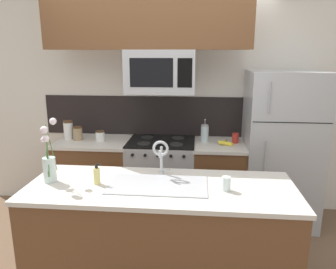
{
  "coord_description": "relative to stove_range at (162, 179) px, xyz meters",
  "views": [
    {
      "loc": [
        0.41,
        -2.68,
        1.91
      ],
      "look_at": [
        0.14,
        0.27,
        1.16
      ],
      "focal_mm": 35.0,
      "sensor_mm": 36.0,
      "label": 1
    }
  ],
  "objects": [
    {
      "name": "flower_vase",
      "position": [
        -0.74,
        -1.26,
        0.6
      ],
      "size": [
        0.11,
        0.21,
        0.5
      ],
      "color": "silver",
      "rests_on": "island_counter"
    },
    {
      "name": "microwave",
      "position": [
        0.0,
        -0.02,
        1.24
      ],
      "size": [
        0.74,
        0.4,
        0.46
      ],
      "color": "#A8AAAF"
    },
    {
      "name": "french_press",
      "position": [
        0.49,
        0.06,
        0.55
      ],
      "size": [
        0.09,
        0.09,
        0.27
      ],
      "color": "silver",
      "rests_on": "back_counter_right"
    },
    {
      "name": "sink_faucet",
      "position": [
        0.12,
        -1.05,
        0.65
      ],
      "size": [
        0.14,
        0.14,
        0.31
      ],
      "color": "#B7BABF",
      "rests_on": "island_counter"
    },
    {
      "name": "island_counter",
      "position": [
        0.14,
        -1.25,
        -0.01
      ],
      "size": [
        2.07,
        0.78,
        0.91
      ],
      "color": "brown",
      "rests_on": "ground"
    },
    {
      "name": "storage_jar_tall",
      "position": [
        -1.11,
        0.04,
        0.56
      ],
      "size": [
        0.11,
        0.11,
        0.22
      ],
      "color": "silver",
      "rests_on": "back_counter_left"
    },
    {
      "name": "rear_partition",
      "position": [
        0.3,
        0.38,
        0.84
      ],
      "size": [
        5.2,
        0.1,
        2.6
      ],
      "primitive_type": "cube",
      "color": "silver",
      "rests_on": "ground"
    },
    {
      "name": "coffee_tin",
      "position": [
        0.84,
        0.05,
        0.5
      ],
      "size": [
        0.08,
        0.08,
        0.11
      ],
      "primitive_type": "cylinder",
      "color": "#B22D23",
      "rests_on": "back_counter_right"
    },
    {
      "name": "back_counter_left",
      "position": [
        -0.79,
        0.0,
        -0.01
      ],
      "size": [
        0.86,
        0.65,
        0.91
      ],
      "color": "brown",
      "rests_on": "ground"
    },
    {
      "name": "upper_cabinet_band",
      "position": [
        -0.13,
        -0.05,
        1.77
      ],
      "size": [
        2.15,
        0.34,
        0.6
      ],
      "primitive_type": "cube",
      "color": "brown"
    },
    {
      "name": "ground_plane",
      "position": [
        -0.0,
        -0.9,
        -0.46
      ],
      "size": [
        10.0,
        10.0,
        0.0
      ],
      "primitive_type": "plane",
      "color": "brown"
    },
    {
      "name": "banana_bunch",
      "position": [
        0.72,
        -0.06,
        0.47
      ],
      "size": [
        0.19,
        0.12,
        0.08
      ],
      "color": "yellow",
      "rests_on": "back_counter_right"
    },
    {
      "name": "refrigerator",
      "position": [
        1.34,
        0.02,
        0.4
      ],
      "size": [
        0.79,
        0.74,
        1.72
      ],
      "color": "#A8AAAF",
      "rests_on": "ground"
    },
    {
      "name": "dish_soap_bottle",
      "position": [
        -0.36,
        -1.26,
        0.52
      ],
      "size": [
        0.06,
        0.05,
        0.16
      ],
      "color": "#DBCC75",
      "rests_on": "island_counter"
    },
    {
      "name": "stove_range",
      "position": [
        0.0,
        0.0,
        0.0
      ],
      "size": [
        0.76,
        0.64,
        0.93
      ],
      "color": "#A8AAAF",
      "rests_on": "ground"
    },
    {
      "name": "storage_jar_short",
      "position": [
        -0.71,
        -0.01,
        0.51
      ],
      "size": [
        0.1,
        0.1,
        0.12
      ],
      "color": "silver",
      "rests_on": "back_counter_left"
    },
    {
      "name": "drinking_glass",
      "position": [
        0.63,
        -1.3,
        0.5
      ],
      "size": [
        0.07,
        0.07,
        0.11
      ],
      "color": "silver",
      "rests_on": "island_counter"
    },
    {
      "name": "back_counter_right",
      "position": [
        0.66,
        0.0,
        -0.01
      ],
      "size": [
        0.59,
        0.65,
        0.91
      ],
      "color": "brown",
      "rests_on": "ground"
    },
    {
      "name": "splash_band",
      "position": [
        -0.0,
        0.32,
        0.69
      ],
      "size": [
        2.97,
        0.01,
        0.48
      ],
      "primitive_type": "cube",
      "color": "black",
      "rests_on": "rear_partition"
    },
    {
      "name": "storage_jar_medium",
      "position": [
        -0.98,
        -0.0,
        0.53
      ],
      "size": [
        0.1,
        0.1,
        0.16
      ],
      "color": "#997F5B",
      "rests_on": "back_counter_left"
    },
    {
      "name": "kitchen_sink",
      "position": [
        0.12,
        -1.25,
        0.38
      ],
      "size": [
        0.76,
        0.41,
        0.16
      ],
      "color": "#ADAFB5",
      "rests_on": "island_counter"
    }
  ]
}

